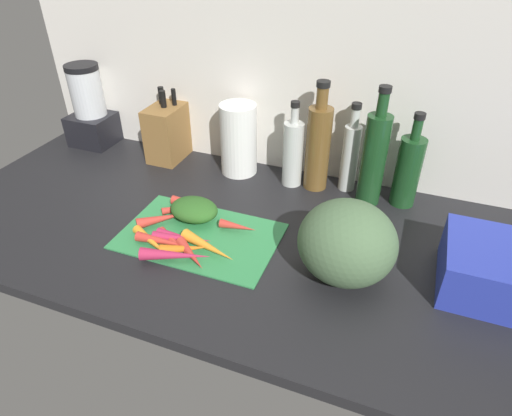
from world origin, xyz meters
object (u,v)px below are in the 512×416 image
object	(u,v)px
carrot_10	(154,243)
bottle_0	(293,152)
cutting_board	(200,235)
dish_rack	(504,272)
carrot_6	(162,218)
bottle_3	(374,158)
bottle_4	(408,170)
carrot_0	(179,237)
carrot_2	(191,203)
bottle_2	(350,155)
carrot_4	(185,207)
carrot_8	(165,242)
bottle_1	(318,146)
blender_appliance	(91,110)
carrot_7	(178,246)
carrot_11	(175,255)
carrot_12	(208,247)
carrot_3	(184,249)
carrot_1	(182,238)
carrot_9	(238,227)
carrot_5	(191,255)
knife_block	(168,132)
paper_towel_roll	(239,139)
winter_squash	(347,243)

from	to	relation	value
carrot_10	bottle_0	bearing A→B (deg)	62.80
cutting_board	dish_rack	distance (cm)	73.12
carrot_6	bottle_3	size ratio (longest dim) A/B	0.40
bottle_4	carrot_10	bearing A→B (deg)	-141.37
carrot_0	carrot_2	distance (cm)	15.84
bottle_2	dish_rack	xyz separation A→B (cm)	(41.22, -32.23, -5.82)
carrot_0	carrot_10	xyz separation A→B (cm)	(-4.73, -4.71, -0.04)
carrot_4	bottle_0	bearing A→B (deg)	48.93
carrot_4	carrot_8	world-z (taller)	carrot_8
carrot_6	carrot_8	distance (cm)	10.24
bottle_1	bottle_2	world-z (taller)	bottle_1
blender_appliance	carrot_0	bearing A→B (deg)	-35.75
carrot_7	carrot_11	distance (cm)	4.35
cutting_board	carrot_12	distance (cm)	8.07
carrot_6	carrot_3	bearing A→B (deg)	-37.84
carrot_1	carrot_9	xyz separation A→B (cm)	(11.36, 10.05, -0.13)
carrot_5	carrot_9	distance (cm)	16.13
carrot_5	carrot_7	size ratio (longest dim) A/B	0.73
carrot_12	knife_block	world-z (taller)	knife_block
carrot_11	knife_block	bearing A→B (deg)	121.45
carrot_3	carrot_10	bearing A→B (deg)	-175.46
carrot_9	dish_rack	world-z (taller)	dish_rack
bottle_3	dish_rack	xyz separation A→B (cm)	(33.94, -27.35, -8.74)
carrot_4	carrot_6	xyz separation A→B (cm)	(-2.81, -7.61, 0.50)
carrot_0	dish_rack	xyz separation A→B (cm)	(76.21, 10.67, 3.61)
carrot_11	carrot_12	bearing A→B (deg)	44.52
carrot_6	carrot_12	distance (cm)	18.35
blender_appliance	carrot_2	bearing A→B (deg)	-26.72
bottle_4	bottle_1	bearing A→B (deg)	179.89
carrot_6	knife_block	distance (cm)	41.75
carrot_12	paper_towel_roll	distance (cm)	44.27
carrot_0	carrot_8	world-z (taller)	carrot_8
bottle_0	bottle_1	distance (cm)	8.10
carrot_3	dish_rack	xyz separation A→B (cm)	(72.47, 14.70, 3.37)
cutting_board	blender_appliance	bearing A→B (deg)	148.62
bottle_3	carrot_2	bearing A→B (deg)	-154.03
carrot_4	blender_appliance	world-z (taller)	blender_appliance
cutting_board	carrot_10	size ratio (longest dim) A/B	2.48
carrot_4	bottle_2	distance (cm)	51.23
carrot_10	dish_rack	bearing A→B (deg)	10.76
bottle_0	bottle_4	distance (cm)	33.87
cutting_board	carrot_10	distance (cm)	12.35
bottle_2	carrot_2	bearing A→B (deg)	-145.04
cutting_board	carrot_7	size ratio (longest dim) A/B	2.48
carrot_9	carrot_3	bearing A→B (deg)	-122.61
cutting_board	carrot_10	bearing A→B (deg)	-132.57
bottle_0	dish_rack	size ratio (longest dim) A/B	1.03
carrot_12	blender_appliance	bearing A→B (deg)	147.22
winter_squash	carrot_11	bearing A→B (deg)	-165.83
carrot_0	carrot_5	size ratio (longest dim) A/B	1.01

